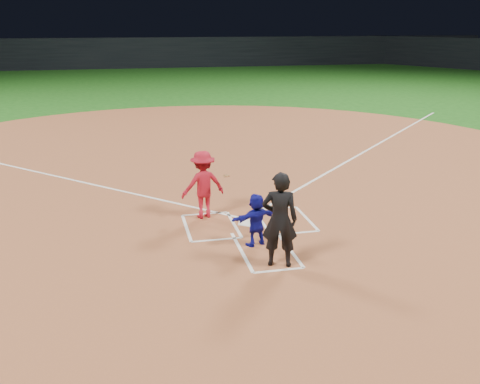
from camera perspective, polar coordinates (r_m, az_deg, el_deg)
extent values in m
plane|color=#175014|center=(13.79, 0.86, -3.38)|extent=(120.00, 120.00, 0.00)
cylinder|color=brown|center=(19.39, -3.21, 2.94)|extent=(28.00, 28.00, 0.01)
cube|color=black|center=(60.67, -9.93, 14.43)|extent=(80.00, 1.20, 3.20)
cylinder|color=white|center=(13.78, 0.86, -3.30)|extent=(0.60, 0.60, 0.02)
imported|color=#121293|center=(12.28, 1.73, -2.96)|extent=(1.21, 0.70, 1.24)
imported|color=black|center=(11.15, 4.26, -2.96)|extent=(0.86, 0.69, 2.06)
cube|color=white|center=(14.45, -3.76, -2.33)|extent=(1.22, 0.08, 0.01)
cube|color=white|center=(12.77, -2.49, -5.11)|extent=(1.22, 0.08, 0.01)
cube|color=white|center=(13.71, -0.65, -3.44)|extent=(0.08, 1.83, 0.01)
cube|color=white|center=(13.53, -5.72, -3.83)|extent=(0.08, 1.83, 0.01)
cube|color=white|center=(14.85, 3.74, -1.77)|extent=(1.22, 0.08, 0.01)
cube|color=white|center=(13.22, 5.93, -4.37)|extent=(1.22, 0.08, 0.01)
cube|color=white|center=(13.87, 2.35, -3.20)|extent=(0.08, 1.83, 0.01)
cube|color=white|center=(14.21, 7.12, -2.79)|extent=(0.08, 1.83, 0.01)
cube|color=white|center=(12.14, 0.17, -6.36)|extent=(0.08, 2.20, 0.01)
cube|color=white|center=(12.40, 5.16, -5.88)|extent=(0.08, 2.20, 0.01)
cube|color=white|center=(11.30, 4.15, -8.33)|extent=(1.10, 0.08, 0.01)
cube|color=white|center=(22.81, 14.06, 4.73)|extent=(14.21, 14.21, 0.01)
cube|color=white|center=(20.89, -23.39, 2.60)|extent=(14.21, 14.21, 0.01)
imported|color=#AF1325|center=(13.96, -3.97, 0.80)|extent=(1.26, 0.87, 1.79)
cylinder|color=#9F6A3A|center=(13.85, -1.44, 1.74)|extent=(0.33, 0.81, 0.28)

